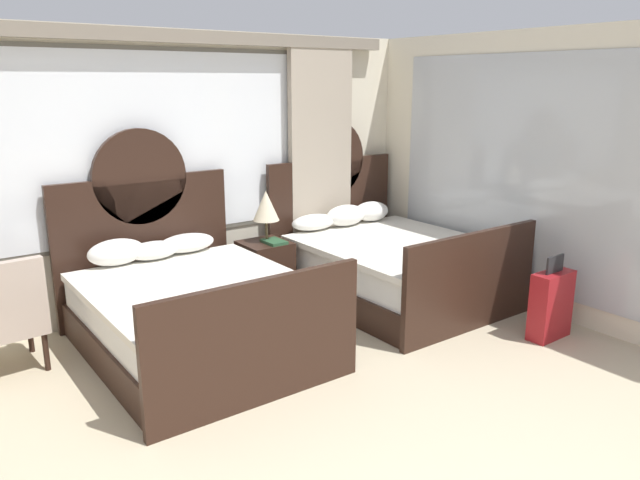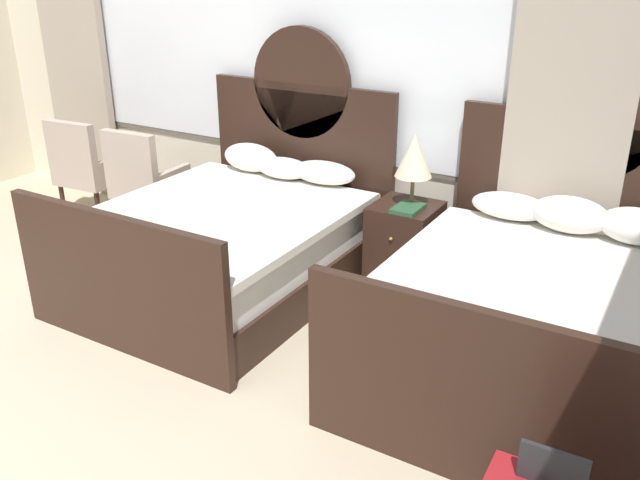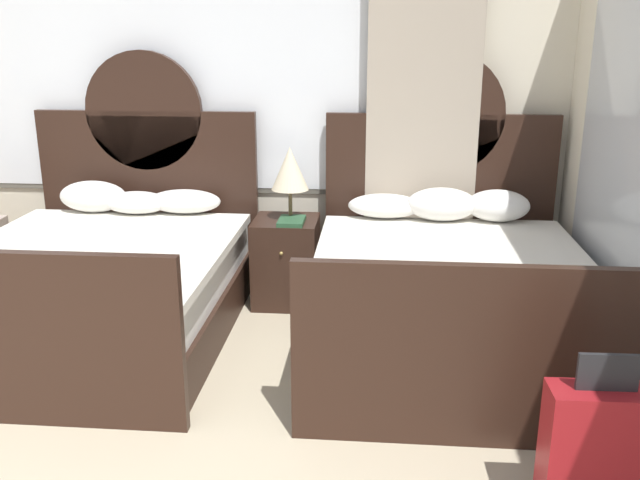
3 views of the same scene
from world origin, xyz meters
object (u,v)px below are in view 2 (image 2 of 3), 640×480
Objects in this scene: bed_near_window at (232,237)px; armchair_by_window_centre at (86,166)px; bed_near_mirror at (534,312)px; table_lamp_on_nightstand at (414,157)px; armchair_by_window_left at (144,179)px; nightstand_between_beds at (404,245)px; book_on_nightstand at (408,208)px.

bed_near_window is 2.31× the size of armchair_by_window_centre.
table_lamp_on_nightstand is (-1.08, 0.65, 0.62)m from bed_near_mirror.
armchair_by_window_left is 0.74m from armchair_by_window_centre.
bed_near_mirror is 3.40× the size of nightstand_between_beds.
bed_near_mirror is at bearing -31.07° from table_lamp_on_nightstand.
bed_near_window is 2.11m from armchair_by_window_centre.
bed_near_window is 1.40m from armchair_by_window_left.
bed_near_window is 8.33× the size of book_on_nightstand.
book_on_nightstand is at bearing -59.33° from nightstand_between_beds.
armchair_by_window_centre is (-0.74, 0.00, 0.00)m from armchair_by_window_left.
armchair_by_window_centre is (-3.23, -0.09, -0.16)m from book_on_nightstand.
bed_near_window is at bearing -150.36° from table_lamp_on_nightstand.
nightstand_between_beds is 0.68× the size of armchair_by_window_centre.
bed_near_window is 1.00× the size of bed_near_mirror.
armchair_by_window_centre is at bearing -178.41° from book_on_nightstand.
bed_near_window and bed_near_mirror have the same top height.
bed_near_mirror is at bearing -7.27° from armchair_by_window_left.
bed_near_mirror is 4.32m from armchair_by_window_centre.
book_on_nightstand is 2.50m from armchair_by_window_left.
bed_near_window reaches higher than table_lamp_on_nightstand.
table_lamp_on_nightstand is at bearing 4.57° from armchair_by_window_left.
bed_near_mirror is 3.58m from armchair_by_window_left.
nightstand_between_beds is at bearing 4.27° from armchair_by_window_left.
bed_near_mirror reaches higher than book_on_nightstand.
table_lamp_on_nightstand is 0.56× the size of armchair_by_window_left.
table_lamp_on_nightstand reaches higher than armchair_by_window_left.
armchair_by_window_left is (-2.49, -0.09, -0.16)m from book_on_nightstand.
armchair_by_window_centre is (-2.06, 0.46, 0.11)m from bed_near_window.
bed_near_mirror is 1.22m from book_on_nightstand.
bed_near_window is 1.46m from table_lamp_on_nightstand.
bed_near_mirror is 1.41m from table_lamp_on_nightstand.
armchair_by_window_left is at bearing -177.93° from book_on_nightstand.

